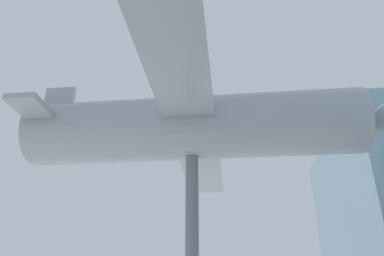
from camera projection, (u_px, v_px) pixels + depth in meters
support_pylon_central at (192, 254)px, 10.92m from camera, size 0.42×0.42×6.01m
suspended_airplane at (202, 127)px, 12.67m from camera, size 15.22×12.83×2.96m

